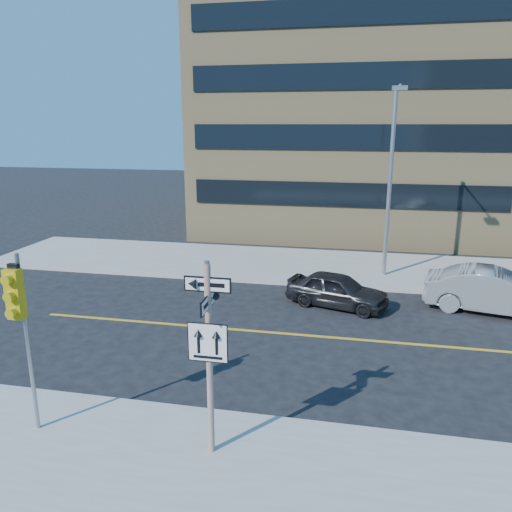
% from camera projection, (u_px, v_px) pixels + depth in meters
% --- Properties ---
extents(ground, '(120.00, 120.00, 0.00)m').
position_uv_depth(ground, '(240.00, 394.00, 12.69)').
color(ground, black).
rests_on(ground, ground).
extents(sign_pole, '(0.92, 0.92, 4.06)m').
position_uv_depth(sign_pole, '(209.00, 349.00, 9.69)').
color(sign_pole, beige).
rests_on(sign_pole, near_sidewalk).
extents(traffic_signal, '(0.32, 0.45, 4.00)m').
position_uv_depth(traffic_signal, '(18.00, 308.00, 10.17)').
color(traffic_signal, gray).
rests_on(traffic_signal, near_sidewalk).
extents(parked_car_a, '(2.59, 4.09, 1.30)m').
position_uv_depth(parked_car_a, '(337.00, 290.00, 18.67)').
color(parked_car_a, black).
rests_on(parked_car_a, ground).
extents(parked_car_b, '(2.72, 5.09, 1.59)m').
position_uv_depth(parked_car_b, '(495.00, 291.00, 18.05)').
color(parked_car_b, gray).
rests_on(parked_car_b, ground).
extents(streetlight_a, '(0.55, 2.25, 8.00)m').
position_uv_depth(streetlight_a, '(391.00, 171.00, 20.88)').
color(streetlight_a, gray).
rests_on(streetlight_a, far_sidewalk).
extents(building_brick, '(18.00, 18.00, 18.00)m').
position_uv_depth(building_brick, '(353.00, 88.00, 33.67)').
color(building_brick, tan).
rests_on(building_brick, ground).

